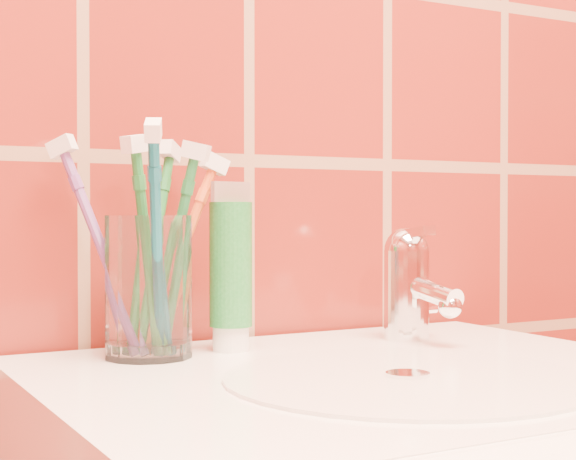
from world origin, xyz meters
TOP-DOWN VIEW (x-y plane):
  - glass_tumbler at (-0.15, 1.11)m, footprint 0.10×0.10m
  - toothpaste_tube at (-0.06, 1.11)m, footprint 0.05×0.04m
  - faucet at (0.14, 1.09)m, footprint 0.05×0.11m
  - toothbrush_0 at (-0.15, 1.10)m, footprint 0.09×0.08m
  - toothbrush_1 at (-0.13, 1.15)m, footprint 0.16×0.15m
  - toothbrush_2 at (-0.18, 1.13)m, footprint 0.17×0.17m
  - toothbrush_3 at (-0.15, 1.07)m, footprint 0.12×0.18m
  - toothbrush_4 at (-0.11, 1.13)m, footprint 0.10×0.10m
  - toothbrush_5 at (-0.12, 1.11)m, footprint 0.11×0.11m

SIDE VIEW (x-z plane):
  - faucet at x=0.14m, z-range 0.85..0.97m
  - glass_tumbler at x=-0.15m, z-range 0.85..0.98m
  - toothpaste_tube at x=-0.06m, z-range 0.84..1.01m
  - toothbrush_4 at x=-0.11m, z-range 0.85..1.04m
  - toothbrush_5 at x=-0.12m, z-range 0.84..1.06m
  - toothbrush_0 at x=-0.15m, z-range 0.84..1.06m
  - toothbrush_1 at x=-0.13m, z-range 0.84..1.06m
  - toothbrush_2 at x=-0.18m, z-range 0.84..1.06m
  - toothbrush_3 at x=-0.15m, z-range 0.84..1.07m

